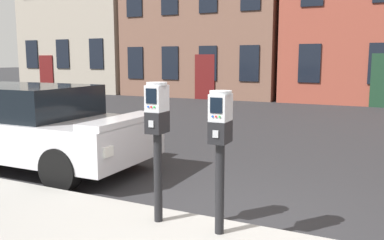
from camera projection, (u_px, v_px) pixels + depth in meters
name	position (u px, v px, depth m)	size (l,w,h in m)	color
ground_plane	(214.00, 238.00, 4.27)	(160.00, 160.00, 0.00)	#28282B
parking_meter_near_kerb	(157.00, 127.00, 4.22)	(0.22, 0.25, 1.49)	black
parking_meter_twin_adjacent	(220.00, 136.00, 3.92)	(0.22, 0.25, 1.43)	black
parked_car_white_suv	(26.00, 124.00, 7.04)	(4.45, 1.91, 1.42)	silver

